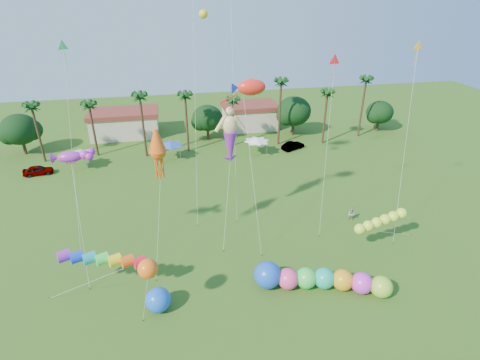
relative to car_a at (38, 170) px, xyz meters
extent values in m
plane|color=#285116|center=(25.68, -35.04, -0.71)|extent=(160.00, 160.00, 0.00)
cylinder|color=#3A2819|center=(-0.32, 4.96, 3.79)|extent=(0.36, 0.36, 9.00)
cylinder|color=#3A2819|center=(7.68, 5.96, 3.54)|extent=(0.36, 0.36, 8.50)
cylinder|color=#3A2819|center=(15.68, 3.96, 4.29)|extent=(0.36, 0.36, 10.00)
cylinder|color=#3A2819|center=(22.68, 4.96, 4.04)|extent=(0.36, 0.36, 9.50)
cylinder|color=#3A2819|center=(30.68, 5.96, 3.29)|extent=(0.36, 0.36, 8.00)
cylinder|color=#3A2819|center=(38.68, 4.96, 4.79)|extent=(0.36, 0.36, 11.00)
cylinder|color=#3A2819|center=(46.68, 3.96, 3.79)|extent=(0.36, 0.36, 9.00)
cylinder|color=#3A2819|center=(54.68, 5.96, 4.54)|extent=(0.36, 0.36, 10.50)
sphere|color=#113814|center=(-4.32, 8.96, 3.63)|extent=(5.88, 5.88, 5.88)
sphere|color=#113814|center=(26.68, 9.96, 3.32)|extent=(5.46, 5.46, 5.46)
sphere|color=#113814|center=(42.68, 8.96, 3.94)|extent=(6.30, 6.30, 6.30)
sphere|color=#113814|center=(59.68, 7.96, 3.01)|extent=(5.04, 5.04, 5.04)
cube|color=beige|center=(11.68, 14.96, 1.29)|extent=(12.00, 7.00, 4.00)
cube|color=beige|center=(35.68, 14.96, 1.29)|extent=(10.00, 7.00, 4.00)
pyramid|color=white|center=(5.68, 0.96, 2.04)|extent=(3.00, 3.00, 0.60)
pyramid|color=blue|center=(19.68, 1.96, 2.04)|extent=(3.00, 3.00, 0.60)
pyramid|color=white|center=(33.68, 0.96, 2.04)|extent=(3.00, 3.00, 0.60)
imported|color=#4C4C54|center=(0.00, 0.00, 0.00)|extent=(4.33, 2.19, 1.42)
imported|color=#4C4C54|center=(40.42, 2.01, -0.01)|extent=(4.44, 3.13, 1.39)
imported|color=#AF9392|center=(40.06, -20.76, 0.10)|extent=(0.96, 1.00, 1.62)
sphere|color=#F64089|center=(29.16, -30.13, 0.29)|extent=(1.99, 1.99, 1.99)
sphere|color=#33DC48|center=(30.83, -30.35, 0.29)|extent=(1.99, 1.99, 1.99)
sphere|color=#19B094|center=(32.46, -30.71, 0.29)|extent=(1.99, 1.99, 1.99)
sphere|color=orange|center=(34.03, -31.26, 0.29)|extent=(1.99, 1.99, 1.99)
sphere|color=#DB35E5|center=(35.54, -31.98, 0.29)|extent=(1.99, 1.99, 1.99)
sphere|color=#93DA30|center=(37.03, -32.77, 0.29)|extent=(1.99, 1.99, 1.99)
sphere|color=blue|center=(27.37, -29.56, 0.56)|extent=(3.19, 3.19, 2.55)
sphere|color=blue|center=(17.45, -30.55, 0.38)|extent=(2.18, 2.18, 2.18)
cylinder|color=red|center=(14.29, -28.29, 2.85)|extent=(7.44, 2.72, 1.00)
cylinder|color=silver|center=(11.97, -27.80, 1.07)|extent=(8.37, 1.01, 3.58)
cylinder|color=brown|center=(7.79, -27.30, -0.63)|extent=(0.08, 0.08, 0.16)
ellipsoid|color=#CBF737|center=(37.96, -26.35, 2.06)|extent=(6.20, 1.95, 1.34)
cylinder|color=silver|center=(41.65, -25.65, 0.68)|extent=(7.40, 1.44, 2.79)
cylinder|color=brown|center=(45.34, -24.94, -0.63)|extent=(0.08, 0.08, 0.16)
sphere|color=orange|center=(17.08, -31.55, 4.68)|extent=(1.77, 1.77, 1.60)
cylinder|color=silver|center=(16.59, -31.56, 1.98)|extent=(1.02, 0.05, 5.39)
cylinder|color=brown|center=(16.09, -31.58, -0.63)|extent=(0.08, 0.08, 0.16)
cylinder|color=silver|center=(25.01, -21.29, 4.68)|extent=(1.75, 4.82, 10.78)
cylinder|color=brown|center=(24.15, -23.69, -0.63)|extent=(0.08, 0.08, 0.16)
ellipsoid|color=red|center=(28.01, -19.25, 15.42)|extent=(4.45, 2.83, 1.76)
cylinder|color=silver|center=(27.98, -22.23, 7.35)|extent=(0.10, 5.96, 16.13)
cylinder|color=brown|center=(27.94, -25.20, -0.63)|extent=(0.08, 0.08, 0.16)
cylinder|color=silver|center=(22.60, -15.63, 11.90)|extent=(1.34, 5.50, 25.22)
cylinder|color=brown|center=(21.94, -18.37, -0.63)|extent=(0.08, 0.08, 0.16)
cone|color=#E35512|center=(18.47, -22.64, 10.67)|extent=(1.71, 1.71, 4.64)
cylinder|color=silver|center=(17.82, -24.75, 4.98)|extent=(1.33, 4.25, 11.39)
cylinder|color=brown|center=(17.17, -26.86, -0.63)|extent=(0.08, 0.08, 0.16)
ellipsoid|color=purple|center=(10.84, -22.42, 10.78)|extent=(3.76, 2.17, 1.43)
cylinder|color=silver|center=(10.99, -24.60, 5.04)|extent=(0.33, 4.37, 11.50)
cylinder|color=brown|center=(11.14, -26.77, -0.63)|extent=(0.08, 0.08, 0.16)
cone|color=red|center=(36.22, -19.76, 17.78)|extent=(1.32, 0.36, 1.31)
cylinder|color=silver|center=(35.67, -21.43, 8.54)|extent=(1.13, 3.38, 18.49)
cylinder|color=brown|center=(35.12, -23.11, -0.63)|extent=(0.08, 0.08, 0.16)
cone|color=orange|center=(43.74, -21.66, 19.16)|extent=(1.11, 0.28, 1.10)
cylinder|color=silver|center=(43.12, -23.82, 9.22)|extent=(1.26, 4.36, 19.87)
cylinder|color=brown|center=(42.50, -25.99, -0.63)|extent=(0.08, 0.08, 0.16)
cone|color=#37ED75|center=(11.22, -18.45, 19.58)|extent=(1.01, 0.86, 1.10)
cylinder|color=silver|center=(10.46, -20.42, 9.44)|extent=(1.54, 3.97, 20.29)
cylinder|color=brown|center=(9.70, -22.39, -0.63)|extent=(0.08, 0.08, 0.16)
cylinder|color=silver|center=(26.68, -16.56, 14.09)|extent=(0.12, 3.89, 29.60)
cylinder|color=brown|center=(26.63, -18.49, -0.63)|extent=(0.08, 0.08, 0.16)
camera|label=1|loc=(19.63, -55.21, 23.96)|focal=28.00mm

